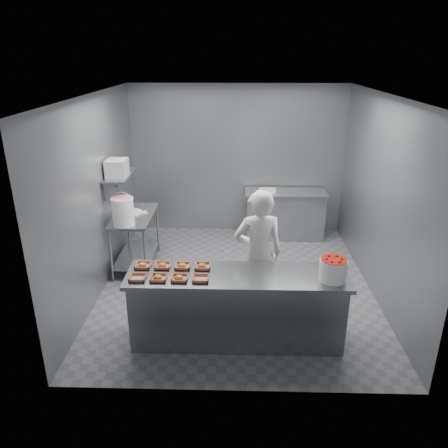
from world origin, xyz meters
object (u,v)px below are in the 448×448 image
at_px(strawberry_tub, 333,269).
at_px(worker, 258,254).
at_px(prep_table, 135,232).
at_px(back_counter, 285,214).
at_px(tray_0, 138,278).
at_px(tray_6, 183,266).
at_px(appliance, 117,168).
at_px(tray_2, 179,278).
at_px(tray_3, 201,278).
at_px(service_counter, 237,307).
at_px(tray_4, 143,265).
at_px(tray_7, 202,266).
at_px(glaze_bucket, 123,211).
at_px(tray_5, 163,265).
at_px(tray_1, 158,278).

bearing_deg(strawberry_tub, worker, 139.13).
distance_m(prep_table, back_counter, 2.87).
height_order(prep_table, tray_0, tray_0).
height_order(tray_6, appliance, appliance).
bearing_deg(tray_2, worker, 38.95).
height_order(tray_3, strawberry_tub, strawberry_tub).
bearing_deg(service_counter, worker, 65.72).
relative_size(service_counter, tray_0, 13.88).
relative_size(tray_0, tray_3, 1.00).
xyz_separation_m(back_counter, tray_4, (-2.04, -3.10, 0.47)).
xyz_separation_m(service_counter, strawberry_tub, (1.08, -0.10, 0.59)).
distance_m(service_counter, tray_0, 1.24).
distance_m(worker, strawberry_tub, 1.08).
height_order(tray_6, tray_7, same).
relative_size(tray_6, worker, 0.11).
distance_m(tray_7, appliance, 2.32).
height_order(tray_0, tray_6, tray_6).
distance_m(back_counter, tray_3, 3.68).
distance_m(tray_4, worker, 1.48).
relative_size(strawberry_tub, glaze_bucket, 0.62).
bearing_deg(glaze_bucket, back_counter, 33.49).
bearing_deg(prep_table, glaze_bucket, -97.24).
xyz_separation_m(worker, strawberry_tub, (0.81, -0.70, 0.17)).
relative_size(tray_4, tray_7, 1.00).
bearing_deg(tray_0, glaze_bucket, 108.67).
distance_m(tray_0, worker, 1.60).
relative_size(tray_3, tray_5, 1.00).
relative_size(tray_5, appliance, 0.55).
xyz_separation_m(service_counter, tray_4, (-1.14, 0.15, 0.47)).
distance_m(tray_2, strawberry_tub, 1.74).
height_order(service_counter, glaze_bucket, glaze_bucket).
bearing_deg(tray_6, glaze_bucket, 127.22).
bearing_deg(appliance, service_counter, -45.44).
relative_size(worker, appliance, 5.16).
bearing_deg(tray_4, tray_3, -22.79).
xyz_separation_m(tray_3, tray_4, (-0.72, 0.30, 0.00)).
relative_size(tray_7, appliance, 0.55).
bearing_deg(service_counter, tray_5, 170.41).
bearing_deg(tray_6, tray_3, -51.34).
bearing_deg(tray_4, tray_6, 0.00).
height_order(back_counter, glaze_bucket, glaze_bucket).
height_order(prep_table, tray_7, tray_7).
height_order(tray_4, tray_5, same).
height_order(back_counter, tray_1, tray_1).
bearing_deg(strawberry_tub, back_counter, 93.08).
relative_size(tray_1, appliance, 0.55).
xyz_separation_m(tray_1, tray_7, (0.48, 0.30, 0.00)).
height_order(tray_0, tray_5, tray_5).
relative_size(tray_1, tray_5, 1.00).
distance_m(tray_6, worker, 1.03).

